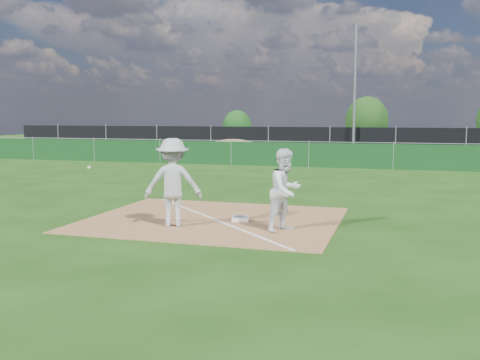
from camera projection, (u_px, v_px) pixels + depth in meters
name	position (u px, v px, depth m)	size (l,w,h in m)	color
ground	(288.00, 178.00, 21.55)	(90.00, 90.00, 0.00)	#1B440E
infield_dirt	(213.00, 219.00, 12.99)	(6.00, 5.00, 0.02)	#99683D
foul_line	(213.00, 219.00, 12.99)	(0.08, 7.00, 0.01)	white
green_fence	(309.00, 155.00, 26.23)	(44.00, 0.05, 1.20)	#0F3A16
dirt_mound	(233.00, 149.00, 30.99)	(3.38, 2.60, 1.17)	#A27D4E
black_fence	(330.00, 141.00, 33.80)	(46.00, 0.04, 1.80)	black
parking_lot	(338.00, 151.00, 38.66)	(46.00, 9.00, 0.01)	black
light_pole	(355.00, 91.00, 32.72)	(0.16, 0.16, 8.00)	slate
first_base	(240.00, 218.00, 12.84)	(0.40, 0.40, 0.08)	white
play_at_first	(173.00, 182.00, 12.06)	(2.85, 1.13, 2.00)	silver
runner	(286.00, 190.00, 11.60)	(0.88, 0.69, 1.81)	white
car_left	(254.00, 138.00, 40.41)	(1.96, 4.87, 1.66)	#A3A6AB
car_mid	(330.00, 141.00, 37.31)	(1.59, 4.55, 1.50)	black
car_right	(422.00, 144.00, 37.04)	(1.63, 4.01, 1.16)	black
tree_left	(237.00, 127.00, 46.85)	(2.54, 2.54, 3.01)	#382316
tree_mid	(367.00, 121.00, 42.94)	(3.43, 3.43, 4.07)	#382316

